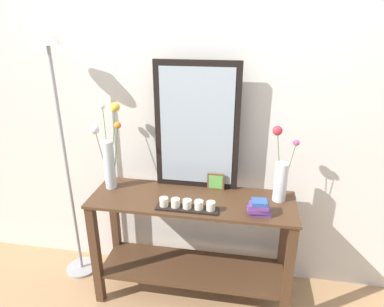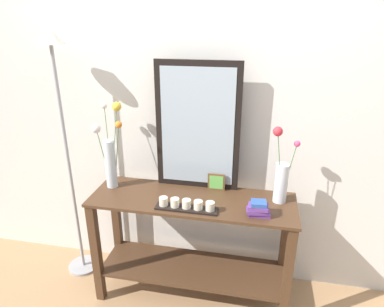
{
  "view_description": "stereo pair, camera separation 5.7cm",
  "coord_description": "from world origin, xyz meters",
  "px_view_note": "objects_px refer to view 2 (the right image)",
  "views": [
    {
      "loc": [
        0.33,
        -1.93,
        1.91
      ],
      "look_at": [
        0.0,
        0.0,
        1.12
      ],
      "focal_mm": 31.67,
      "sensor_mm": 36.0,
      "label": 1
    },
    {
      "loc": [
        0.39,
        -1.92,
        1.91
      ],
      "look_at": [
        0.0,
        0.0,
        1.12
      ],
      "focal_mm": 31.67,
      "sensor_mm": 36.0,
      "label": 2
    }
  ],
  "objects_px": {
    "console_table": "(192,237)",
    "mirror_leaning": "(198,127)",
    "candle_tray": "(187,205)",
    "book_stack": "(258,209)",
    "tall_vase_left": "(110,153)",
    "vase_right": "(281,177)",
    "picture_frame_small": "(216,182)",
    "floor_lamp": "(62,121)"
  },
  "relations": [
    {
      "from": "vase_right",
      "to": "book_stack",
      "type": "xyz_separation_m",
      "value": [
        -0.13,
        -0.2,
        -0.13
      ]
    },
    {
      "from": "tall_vase_left",
      "to": "vase_right",
      "type": "height_order",
      "value": "tall_vase_left"
    },
    {
      "from": "floor_lamp",
      "to": "picture_frame_small",
      "type": "bearing_deg",
      "value": 2.98
    },
    {
      "from": "mirror_leaning",
      "to": "picture_frame_small",
      "type": "height_order",
      "value": "mirror_leaning"
    },
    {
      "from": "mirror_leaning",
      "to": "picture_frame_small",
      "type": "bearing_deg",
      "value": -13.68
    },
    {
      "from": "floor_lamp",
      "to": "book_stack",
      "type": "bearing_deg",
      "value": -9.22
    },
    {
      "from": "mirror_leaning",
      "to": "vase_right",
      "type": "xyz_separation_m",
      "value": [
        0.56,
        -0.11,
        -0.26
      ]
    },
    {
      "from": "console_table",
      "to": "picture_frame_small",
      "type": "bearing_deg",
      "value": 47.56
    },
    {
      "from": "candle_tray",
      "to": "picture_frame_small",
      "type": "xyz_separation_m",
      "value": [
        0.15,
        0.29,
        0.03
      ]
    },
    {
      "from": "console_table",
      "to": "book_stack",
      "type": "distance_m",
      "value": 0.57
    },
    {
      "from": "console_table",
      "to": "candle_tray",
      "type": "height_order",
      "value": "candle_tray"
    },
    {
      "from": "book_stack",
      "to": "mirror_leaning",
      "type": "bearing_deg",
      "value": 144.03
    },
    {
      "from": "mirror_leaning",
      "to": "picture_frame_small",
      "type": "relative_size",
      "value": 7.21
    },
    {
      "from": "vase_right",
      "to": "book_stack",
      "type": "relative_size",
      "value": 3.48
    },
    {
      "from": "mirror_leaning",
      "to": "book_stack",
      "type": "bearing_deg",
      "value": -35.97
    },
    {
      "from": "console_table",
      "to": "floor_lamp",
      "type": "height_order",
      "value": "floor_lamp"
    },
    {
      "from": "book_stack",
      "to": "candle_tray",
      "type": "bearing_deg",
      "value": -178.11
    },
    {
      "from": "vase_right",
      "to": "floor_lamp",
      "type": "relative_size",
      "value": 0.28
    },
    {
      "from": "mirror_leaning",
      "to": "book_stack",
      "type": "relative_size",
      "value": 5.93
    },
    {
      "from": "console_table",
      "to": "mirror_leaning",
      "type": "distance_m",
      "value": 0.77
    },
    {
      "from": "tall_vase_left",
      "to": "picture_frame_small",
      "type": "distance_m",
      "value": 0.76
    },
    {
      "from": "candle_tray",
      "to": "floor_lamp",
      "type": "xyz_separation_m",
      "value": [
        -0.92,
        0.24,
        0.42
      ]
    },
    {
      "from": "vase_right",
      "to": "candle_tray",
      "type": "distance_m",
      "value": 0.62
    },
    {
      "from": "vase_right",
      "to": "mirror_leaning",
      "type": "bearing_deg",
      "value": 169.08
    },
    {
      "from": "book_stack",
      "to": "console_table",
      "type": "bearing_deg",
      "value": 163.99
    },
    {
      "from": "candle_tray",
      "to": "book_stack",
      "type": "bearing_deg",
      "value": 1.89
    },
    {
      "from": "console_table",
      "to": "book_stack",
      "type": "relative_size",
      "value": 9.23
    },
    {
      "from": "candle_tray",
      "to": "picture_frame_small",
      "type": "bearing_deg",
      "value": 63.27
    },
    {
      "from": "book_stack",
      "to": "floor_lamp",
      "type": "xyz_separation_m",
      "value": [
        -1.36,
        0.22,
        0.41
      ]
    },
    {
      "from": "console_table",
      "to": "tall_vase_left",
      "type": "xyz_separation_m",
      "value": [
        -0.59,
        0.07,
        0.56
      ]
    },
    {
      "from": "floor_lamp",
      "to": "mirror_leaning",
      "type": "bearing_deg",
      "value": 5.43
    },
    {
      "from": "tall_vase_left",
      "to": "vase_right",
      "type": "xyz_separation_m",
      "value": [
        1.15,
        0.01,
        -0.08
      ]
    },
    {
      "from": "candle_tray",
      "to": "book_stack",
      "type": "height_order",
      "value": "book_stack"
    },
    {
      "from": "console_table",
      "to": "floor_lamp",
      "type": "distance_m",
      "value": 1.21
    },
    {
      "from": "vase_right",
      "to": "picture_frame_small",
      "type": "xyz_separation_m",
      "value": [
        -0.42,
        0.07,
        -0.11
      ]
    },
    {
      "from": "tall_vase_left",
      "to": "vase_right",
      "type": "distance_m",
      "value": 1.15
    },
    {
      "from": "tall_vase_left",
      "to": "book_stack",
      "type": "bearing_deg",
      "value": -10.85
    },
    {
      "from": "picture_frame_small",
      "to": "book_stack",
      "type": "height_order",
      "value": "picture_frame_small"
    },
    {
      "from": "mirror_leaning",
      "to": "candle_tray",
      "type": "bearing_deg",
      "value": -91.87
    },
    {
      "from": "book_stack",
      "to": "vase_right",
      "type": "bearing_deg",
      "value": 57.57
    },
    {
      "from": "console_table",
      "to": "book_stack",
      "type": "height_order",
      "value": "book_stack"
    },
    {
      "from": "candle_tray",
      "to": "book_stack",
      "type": "relative_size",
      "value": 2.67
    }
  ]
}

